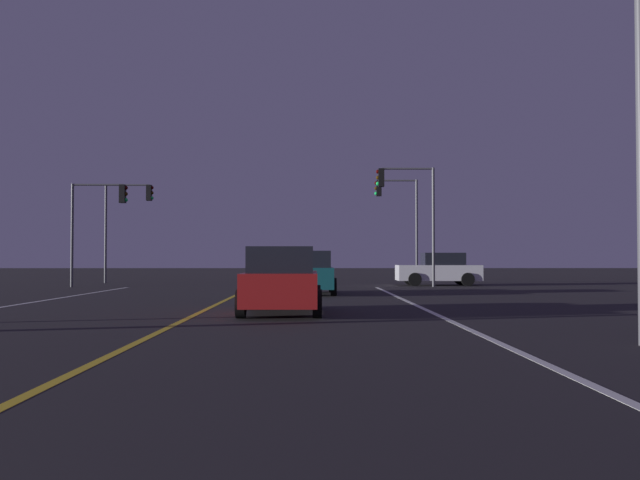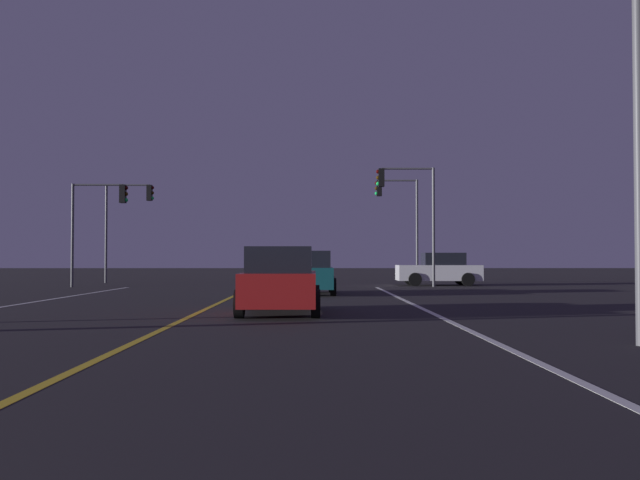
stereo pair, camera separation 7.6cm
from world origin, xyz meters
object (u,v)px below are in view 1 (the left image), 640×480
(car_ahead_far, at_px, (310,273))
(traffic_light_far_left, at_px, (128,210))
(car_crossing_side, at_px, (439,270))
(street_lamp_right_near, at_px, (613,51))
(traffic_light_near_left, at_px, (99,210))
(traffic_light_far_right, at_px, (398,207))
(traffic_light_near_right, at_px, (407,199))
(car_lead_same_lane, at_px, (282,282))

(car_ahead_far, relative_size, traffic_light_far_left, 0.76)
(car_crossing_side, relative_size, street_lamp_right_near, 0.57)
(traffic_light_near_left, bearing_deg, traffic_light_far_left, 90.61)
(car_crossing_side, bearing_deg, traffic_light_far_left, -11.80)
(car_ahead_far, height_order, traffic_light_near_left, traffic_light_near_left)
(car_crossing_side, bearing_deg, traffic_light_far_right, -64.33)
(traffic_light_near_right, relative_size, traffic_light_far_right, 0.99)
(car_lead_same_lane, xyz_separation_m, traffic_light_near_left, (-9.74, 16.51, 2.96))
(car_lead_same_lane, distance_m, car_crossing_side, 19.85)
(traffic_light_far_right, distance_m, traffic_light_far_left, 15.47)
(car_ahead_far, height_order, traffic_light_far_right, traffic_light_far_right)
(car_lead_same_lane, bearing_deg, traffic_light_near_left, 30.52)
(car_lead_same_lane, height_order, street_lamp_right_near, street_lamp_right_near)
(car_lead_same_lane, relative_size, traffic_light_near_right, 0.73)
(street_lamp_right_near, bearing_deg, car_lead_same_lane, -48.51)
(car_ahead_far, height_order, traffic_light_near_right, traffic_light_near_right)
(traffic_light_far_left, bearing_deg, traffic_light_near_left, -89.39)
(car_ahead_far, xyz_separation_m, traffic_light_far_right, (5.00, 12.40, 3.52))
(car_ahead_far, xyz_separation_m, traffic_light_far_left, (-10.47, 12.40, 3.35))
(car_ahead_far, relative_size, car_crossing_side, 1.00)
(car_ahead_far, xyz_separation_m, street_lamp_right_near, (5.03, -16.07, 3.98))
(traffic_light_far_left, height_order, street_lamp_right_near, street_lamp_right_near)
(car_lead_same_lane, xyz_separation_m, traffic_light_far_left, (-9.79, 22.01, 3.35))
(traffic_light_near_right, xyz_separation_m, traffic_light_far_right, (0.21, 5.50, -0.00))
(traffic_light_far_right, xyz_separation_m, street_lamp_right_near, (0.03, -28.47, 0.46))
(street_lamp_right_near, bearing_deg, traffic_light_far_right, -89.94)
(traffic_light_near_left, bearing_deg, traffic_light_near_right, 0.00)
(traffic_light_far_right, bearing_deg, car_crossing_side, 115.67)
(traffic_light_far_left, distance_m, street_lamp_right_near, 32.42)
(car_crossing_side, bearing_deg, street_lamp_right_near, 86.10)
(car_crossing_side, relative_size, traffic_light_far_left, 0.76)
(car_crossing_side, relative_size, traffic_light_near_left, 0.84)
(traffic_light_near_left, distance_m, traffic_light_far_right, 16.37)
(traffic_light_near_right, xyz_separation_m, street_lamp_right_near, (0.24, -22.97, 0.45))
(car_ahead_far, distance_m, car_crossing_side, 11.08)
(car_lead_same_lane, height_order, traffic_light_near_left, traffic_light_near_left)
(traffic_light_near_right, bearing_deg, car_ahead_far, 55.22)
(car_lead_same_lane, relative_size, traffic_light_far_right, 0.72)
(traffic_light_near_right, bearing_deg, car_lead_same_lane, 71.68)
(traffic_light_near_left, bearing_deg, street_lamp_right_near, -56.09)
(traffic_light_far_right, bearing_deg, street_lamp_right_near, 90.06)
(traffic_light_near_left, bearing_deg, car_crossing_side, 6.35)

